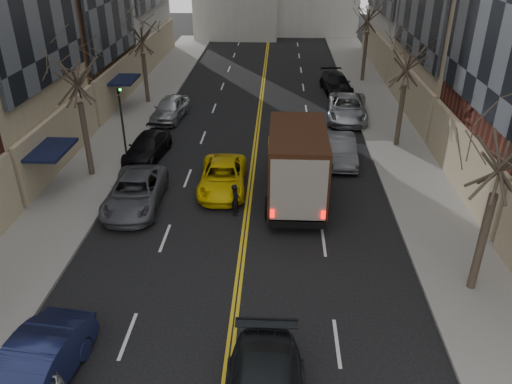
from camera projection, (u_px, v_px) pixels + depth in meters
The scene contains 18 objects.
sidewalk_left at pixel (124, 130), 33.72m from camera, with size 4.00×66.00×0.15m, color slate.
sidewalk_right at pixel (393, 134), 32.98m from camera, with size 4.00×66.00×0.15m, color slate.
tree_lf_mid at pixel (72, 55), 24.48m from camera, with size 3.20×3.20×8.91m.
tree_lf_far at pixel (140, 23), 36.23m from camera, with size 3.20×3.20×8.12m.
tree_rt_near at pixel (510, 129), 15.88m from camera, with size 3.20×3.20×8.71m.
tree_rt_mid at pixel (410, 47), 28.37m from camera, with size 3.20×3.20×8.32m.
tree_rt_far at pixel (370, 2), 41.34m from camera, with size 3.20×3.20×9.11m.
traffic_signal at pixel (122, 116), 27.95m from camera, with size 0.29×0.26×4.70m.
ups_truck at pixel (297, 164), 24.33m from camera, with size 2.94×7.11×3.89m.
taxi at pixel (223, 177), 25.88m from camera, with size 2.34×5.07×1.41m, color #E1C109.
pedestrian at pixel (236, 200), 23.51m from camera, with size 0.58×0.38×1.59m, color black.
parked_lf_b at pixel (33, 373), 14.33m from camera, with size 1.71×4.90×1.61m, color #12183B.
parked_lf_c at pixel (135, 192), 24.26m from camera, with size 2.51×5.44×1.51m, color #4E4F56.
parked_lf_d at pixel (148, 147), 29.51m from camera, with size 1.90×4.69×1.36m, color black.
parked_lf_e at pixel (170, 108), 35.43m from camera, with size 1.88×4.68×1.60m, color #A6AAAE.
parked_rt_a at pixel (341, 150), 28.97m from camera, with size 1.57×4.50×1.48m, color #515459.
parked_rt_b at pixel (347, 108), 35.45m from camera, with size 2.72×5.91×1.64m, color #A0A2A8.
parked_rt_c at pixel (336, 83), 41.34m from camera, with size 2.11×5.19×1.51m, color black.
Camera 1 is at (1.40, -4.33, 12.12)m, focal length 35.00 mm.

